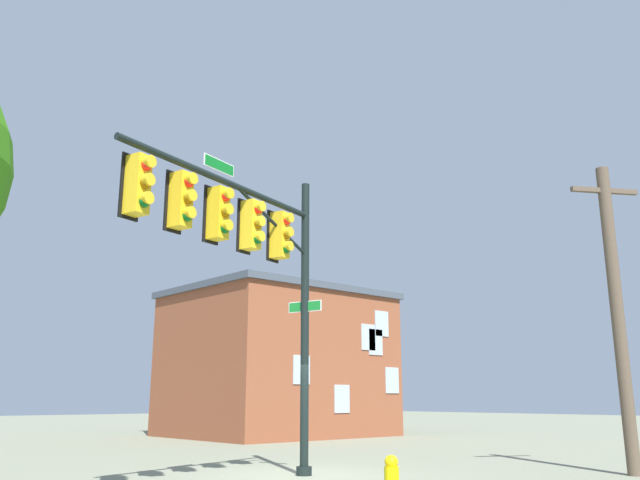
% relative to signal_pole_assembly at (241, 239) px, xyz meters
% --- Properties ---
extents(ground_plane, '(120.00, 120.00, 0.00)m').
position_rel_signal_pole_assembly_xyz_m(ground_plane, '(-2.43, -0.74, -5.05)').
color(ground_plane, gray).
extents(signal_pole_assembly, '(6.00, 2.35, 7.02)m').
position_rel_signal_pole_assembly_xyz_m(signal_pole_assembly, '(0.00, 0.00, 0.00)').
color(signal_pole_assembly, black).
rests_on(signal_pole_assembly, ground_plane).
extents(utility_pole, '(1.60, 1.05, 7.43)m').
position_rel_signal_pole_assembly_xyz_m(utility_pole, '(-8.04, 4.34, -1.22)').
color(utility_pole, brown).
rests_on(utility_pole, ground_plane).
extents(brick_building, '(9.45, 8.11, 6.77)m').
position_rel_signal_pole_assembly_xyz_m(brick_building, '(-11.91, -13.91, -1.65)').
color(brick_building, brown).
rests_on(brick_building, ground_plane).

